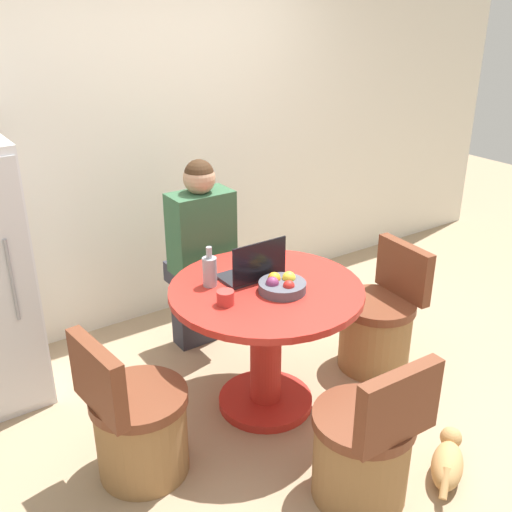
% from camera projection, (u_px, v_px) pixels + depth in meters
% --- Properties ---
extents(ground_plane, '(12.00, 12.00, 0.00)m').
position_uv_depth(ground_plane, '(290.00, 414.00, 3.49)').
color(ground_plane, '#9E8466').
extents(wall_back, '(7.00, 0.06, 2.60)m').
position_uv_depth(wall_back, '(156.00, 142.00, 4.17)').
color(wall_back, silver).
rests_on(wall_back, ground_plane).
extents(dining_table, '(1.07, 1.07, 0.78)m').
position_uv_depth(dining_table, '(266.00, 327.00, 3.37)').
color(dining_table, '#B2261E').
rests_on(dining_table, ground_plane).
extents(chair_left_side, '(0.49, 0.49, 0.82)m').
position_uv_depth(chair_left_side, '(138.00, 427.00, 2.97)').
color(chair_left_side, olive).
rests_on(chair_left_side, ground_plane).
extents(chair_near_camera, '(0.49, 0.49, 0.82)m').
position_uv_depth(chair_near_camera, '(364.00, 450.00, 2.82)').
color(chair_near_camera, olive).
rests_on(chair_near_camera, ground_plane).
extents(chair_right_side, '(0.49, 0.49, 0.82)m').
position_uv_depth(chair_right_side, '(378.00, 327.00, 3.86)').
color(chair_right_side, olive).
rests_on(chair_right_side, ground_plane).
extents(person_seated, '(0.40, 0.37, 1.34)m').
position_uv_depth(person_seated, '(199.00, 250.00, 3.87)').
color(person_seated, '#2D2D38').
rests_on(person_seated, ground_plane).
extents(laptop, '(0.35, 0.21, 0.24)m').
position_uv_depth(laptop, '(253.00, 270.00, 3.35)').
color(laptop, '#232328').
rests_on(laptop, dining_table).
extents(fruit_bowl, '(0.26, 0.26, 0.10)m').
position_uv_depth(fruit_bowl, '(282.00, 285.00, 3.21)').
color(fruit_bowl, '#4C4C56').
rests_on(fruit_bowl, dining_table).
extents(coffee_cup, '(0.09, 0.09, 0.08)m').
position_uv_depth(coffee_cup, '(225.00, 298.00, 3.07)').
color(coffee_cup, '#B2332D').
rests_on(coffee_cup, dining_table).
extents(bottle, '(0.08, 0.08, 0.23)m').
position_uv_depth(bottle, '(210.00, 271.00, 3.26)').
color(bottle, '#9999A3').
rests_on(bottle, dining_table).
extents(cat, '(0.40, 0.32, 0.17)m').
position_uv_depth(cat, '(448.00, 462.00, 3.02)').
color(cat, tan).
rests_on(cat, ground_plane).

